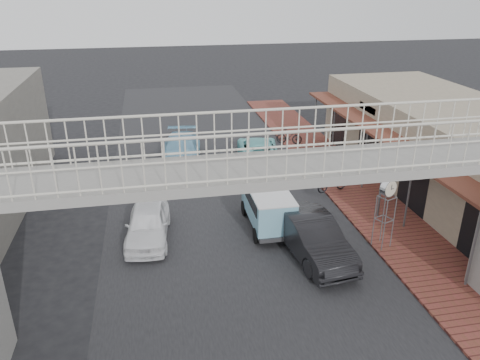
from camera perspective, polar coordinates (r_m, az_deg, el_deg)
name	(u,v)px	position (r m, az deg, el deg)	size (l,w,h in m)	color
ground	(242,260)	(17.15, 0.23, -9.70)	(120.00, 120.00, 0.00)	black
road_strip	(242,260)	(17.15, 0.23, -9.69)	(10.00, 60.00, 0.01)	black
sidewalk	(372,207)	(21.58, 15.82, -3.16)	(3.00, 40.00, 0.10)	brown
shophouse_row	(457,151)	(23.91, 24.94, 3.20)	(7.20, 18.00, 4.00)	gray
footbridge	(272,239)	(12.17, 3.96, -7.18)	(16.40, 2.40, 6.34)	gray
white_hatchback	(148,223)	(18.47, -11.18, -5.20)	(1.58, 3.92, 1.34)	white
dark_sedan	(312,237)	(17.27, 8.76, -6.84)	(1.59, 4.55, 1.50)	black
angkot_curb	(259,150)	(25.92, 2.30, 3.68)	(2.16, 4.68, 1.30)	#7DD9DA
angkot_far	(181,151)	(25.77, -7.20, 3.56)	(2.04, 5.02, 1.46)	#7AB4D3
angkot_van	(268,203)	(18.76, 3.43, -2.88)	(1.62, 3.48, 1.70)	black
motorcycle_near	(332,183)	(22.42, 11.16, -0.33)	(0.57, 1.62, 0.85)	black
motorcycle_far	(289,136)	(28.63, 6.02, 5.30)	(0.44, 1.55, 0.93)	black
street_clock	(388,191)	(17.57, 17.58, -1.33)	(0.70, 0.67, 2.71)	#59595B
arrow_sign	(403,160)	(19.98, 19.29, 2.27)	(1.86, 1.20, 3.12)	#59595B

